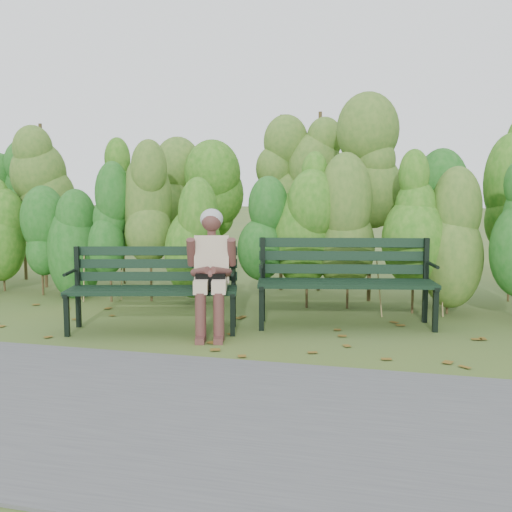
# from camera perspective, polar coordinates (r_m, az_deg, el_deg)

# --- Properties ---
(ground) EXTENTS (80.00, 80.00, 0.00)m
(ground) POSITION_cam_1_polar(r_m,az_deg,el_deg) (6.06, -0.83, -7.43)
(ground) COLOR #3F5929
(footpath) EXTENTS (60.00, 2.50, 0.01)m
(footpath) POSITION_cam_1_polar(r_m,az_deg,el_deg) (4.08, -9.26, -14.51)
(footpath) COLOR #474749
(footpath) RESTS_ON ground
(hedge_band) EXTENTS (11.04, 1.67, 2.42)m
(hedge_band) POSITION_cam_1_polar(r_m,az_deg,el_deg) (7.70, 2.81, 5.00)
(hedge_band) COLOR #47381E
(hedge_band) RESTS_ON ground
(leaf_litter) EXTENTS (5.78, 2.23, 0.01)m
(leaf_litter) POSITION_cam_1_polar(r_m,az_deg,el_deg) (6.02, -1.40, -7.51)
(leaf_litter) COLOR brown
(leaf_litter) RESTS_ON ground
(bench_left) EXTENTS (1.79, 0.98, 0.85)m
(bench_left) POSITION_cam_1_polar(r_m,az_deg,el_deg) (6.25, -9.70, -2.39)
(bench_left) COLOR black
(bench_left) RESTS_ON ground
(bench_right) EXTENTS (1.93, 0.98, 0.92)m
(bench_right) POSITION_cam_1_polar(r_m,az_deg,el_deg) (6.45, 8.48, -1.72)
(bench_right) COLOR black
(bench_right) RESTS_ON ground
(seated_woman) EXTENTS (0.53, 0.77, 1.25)m
(seated_woman) POSITION_cam_1_polar(r_m,az_deg,el_deg) (5.98, -4.29, -0.76)
(seated_woman) COLOR #C2A78E
(seated_woman) RESTS_ON ground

